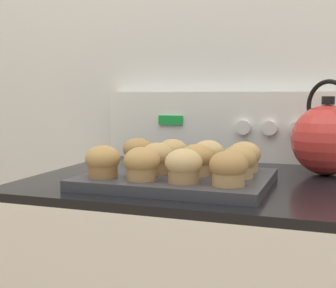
# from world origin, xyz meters

# --- Properties ---
(wall_back) EXTENTS (8.00, 0.05, 2.40)m
(wall_back) POSITION_xyz_m (0.00, 0.69, 1.20)
(wall_back) COLOR silver
(wall_back) RESTS_ON ground_plane
(control_panel) EXTENTS (0.74, 0.07, 0.20)m
(control_panel) POSITION_xyz_m (0.00, 0.64, 1.04)
(control_panel) COLOR white
(control_panel) RESTS_ON stove_range
(muffin_pan) EXTENTS (0.39, 0.31, 0.02)m
(muffin_pan) POSITION_xyz_m (-0.02, 0.23, 0.95)
(muffin_pan) COLOR #38383D
(muffin_pan) RESTS_ON stove_range
(muffin_r0_c0) EXTENTS (0.07, 0.07, 0.07)m
(muffin_r0_c0) POSITION_xyz_m (-0.15, 0.14, 0.99)
(muffin_r0_c0) COLOR olive
(muffin_r0_c0) RESTS_ON muffin_pan
(muffin_r0_c1) EXTENTS (0.07, 0.07, 0.07)m
(muffin_r0_c1) POSITION_xyz_m (-0.06, 0.14, 0.99)
(muffin_r0_c1) COLOR #A37A4C
(muffin_r0_c1) RESTS_ON muffin_pan
(muffin_r0_c2) EXTENTS (0.07, 0.07, 0.07)m
(muffin_r0_c2) POSITION_xyz_m (0.02, 0.14, 0.99)
(muffin_r0_c2) COLOR #A37A4C
(muffin_r0_c2) RESTS_ON muffin_pan
(muffin_r0_c3) EXTENTS (0.07, 0.07, 0.07)m
(muffin_r0_c3) POSITION_xyz_m (0.11, 0.14, 0.99)
(muffin_r0_c3) COLOR tan
(muffin_r0_c3) RESTS_ON muffin_pan
(muffin_r1_c1) EXTENTS (0.07, 0.07, 0.07)m
(muffin_r1_c1) POSITION_xyz_m (-0.06, 0.23, 0.99)
(muffin_r1_c1) COLOR #A37A4C
(muffin_r1_c1) RESTS_ON muffin_pan
(muffin_r1_c2) EXTENTS (0.07, 0.07, 0.07)m
(muffin_r1_c2) POSITION_xyz_m (0.02, 0.23, 0.99)
(muffin_r1_c2) COLOR tan
(muffin_r1_c2) RESTS_ON muffin_pan
(muffin_r1_c3) EXTENTS (0.07, 0.07, 0.07)m
(muffin_r1_c3) POSITION_xyz_m (0.11, 0.23, 0.99)
(muffin_r1_c3) COLOR tan
(muffin_r1_c3) RESTS_ON muffin_pan
(muffin_r2_c0) EXTENTS (0.07, 0.07, 0.07)m
(muffin_r2_c0) POSITION_xyz_m (-0.15, 0.32, 0.99)
(muffin_r2_c0) COLOR tan
(muffin_r2_c0) RESTS_ON muffin_pan
(muffin_r2_c1) EXTENTS (0.07, 0.07, 0.07)m
(muffin_r2_c1) POSITION_xyz_m (-0.06, 0.32, 0.99)
(muffin_r2_c1) COLOR olive
(muffin_r2_c1) RESTS_ON muffin_pan
(muffin_r2_c2) EXTENTS (0.07, 0.07, 0.07)m
(muffin_r2_c2) POSITION_xyz_m (0.03, 0.32, 0.99)
(muffin_r2_c2) COLOR olive
(muffin_r2_c2) RESTS_ON muffin_pan
(muffin_r2_c3) EXTENTS (0.07, 0.07, 0.07)m
(muffin_r2_c3) POSITION_xyz_m (0.11, 0.32, 0.99)
(muffin_r2_c3) COLOR tan
(muffin_r2_c3) RESTS_ON muffin_pan
(tea_kettle) EXTENTS (0.18, 0.17, 0.23)m
(tea_kettle) POSITION_xyz_m (0.28, 0.47, 1.02)
(tea_kettle) COLOR red
(tea_kettle) RESTS_ON stove_range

